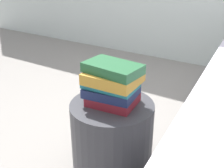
# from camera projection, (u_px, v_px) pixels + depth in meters

# --- Properties ---
(side_table) EXTENTS (0.43, 0.43, 0.43)m
(side_table) POSITION_uv_depth(u_px,v_px,m) (112.00, 140.00, 1.50)
(side_table) COLOR #333338
(side_table) RESTS_ON ground_plane
(book_maroon) EXTENTS (0.25, 0.21, 0.04)m
(book_maroon) POSITION_uv_depth(u_px,v_px,m) (113.00, 99.00, 1.41)
(book_maroon) COLOR maroon
(book_maroon) RESTS_ON side_table
(book_navy) EXTENTS (0.27, 0.22, 0.05)m
(book_navy) POSITION_uv_depth(u_px,v_px,m) (111.00, 91.00, 1.39)
(book_navy) COLOR #19234C
(book_navy) RESTS_ON book_maroon
(book_teal) EXTENTS (0.26, 0.18, 0.03)m
(book_teal) POSITION_uv_depth(u_px,v_px,m) (110.00, 85.00, 1.37)
(book_teal) COLOR #1E727F
(book_teal) RESTS_ON book_navy
(book_ochre) EXTENTS (0.26, 0.21, 0.05)m
(book_ochre) POSITION_uv_depth(u_px,v_px,m) (113.00, 78.00, 1.34)
(book_ochre) COLOR #B7842D
(book_ochre) RESTS_ON book_teal
(book_forest) EXTENTS (0.28, 0.18, 0.05)m
(book_forest) POSITION_uv_depth(u_px,v_px,m) (113.00, 68.00, 1.31)
(book_forest) COLOR #1E512D
(book_forest) RESTS_ON book_ochre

